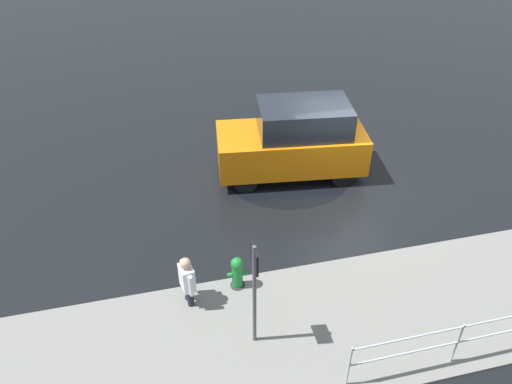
# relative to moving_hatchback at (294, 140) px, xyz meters

# --- Properties ---
(ground_plane) EXTENTS (60.00, 60.00, 0.00)m
(ground_plane) POSITION_rel_moving_hatchback_xyz_m (-1.30, 0.96, -1.03)
(ground_plane) COLOR black
(kerb_strip) EXTENTS (24.00, 3.20, 0.04)m
(kerb_strip) POSITION_rel_moving_hatchback_xyz_m (-1.30, 5.16, -1.01)
(kerb_strip) COLOR slate
(kerb_strip) RESTS_ON ground
(moving_hatchback) EXTENTS (4.08, 2.17, 2.06)m
(moving_hatchback) POSITION_rel_moving_hatchback_xyz_m (0.00, 0.00, 0.00)
(moving_hatchback) COLOR orange
(moving_hatchback) RESTS_ON ground
(fire_hydrant) EXTENTS (0.42, 0.31, 0.80)m
(fire_hydrant) POSITION_rel_moving_hatchback_xyz_m (2.34, 3.80, -0.63)
(fire_hydrant) COLOR #197A2D
(fire_hydrant) RESTS_ON ground
(pedestrian) EXTENTS (0.30, 0.56, 1.22)m
(pedestrian) POSITION_rel_moving_hatchback_xyz_m (3.37, 4.00, -0.34)
(pedestrian) COLOR silver
(pedestrian) RESTS_ON ground
(sign_post) EXTENTS (0.07, 0.44, 2.40)m
(sign_post) POSITION_rel_moving_hatchback_xyz_m (2.31, 5.20, 0.55)
(sign_post) COLOR #4C4C51
(sign_post) RESTS_ON ground
(puddle_patch) EXTENTS (3.69, 3.69, 0.01)m
(puddle_patch) POSITION_rel_moving_hatchback_xyz_m (0.12, -0.21, -1.02)
(puddle_patch) COLOR black
(puddle_patch) RESTS_ON ground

